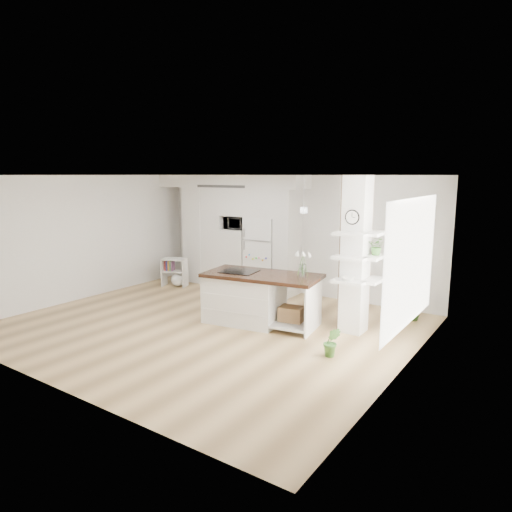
% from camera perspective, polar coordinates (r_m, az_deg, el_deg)
% --- Properties ---
extents(floor, '(7.00, 6.00, 0.01)m').
position_cam_1_polar(floor, '(8.45, -6.02, -8.63)').
color(floor, tan).
rests_on(floor, ground).
extents(room, '(7.04, 6.04, 2.72)m').
position_cam_1_polar(room, '(8.04, -6.27, 3.99)').
color(room, white).
rests_on(room, ground).
extents(cabinet_wall, '(4.00, 0.71, 2.70)m').
position_cam_1_polar(cabinet_wall, '(11.05, -2.99, 3.88)').
color(cabinet_wall, silver).
rests_on(cabinet_wall, floor).
extents(refrigerator, '(0.78, 0.69, 1.75)m').
position_cam_1_polar(refrigerator, '(10.63, 1.06, 0.20)').
color(refrigerator, white).
rests_on(refrigerator, floor).
extents(column, '(0.69, 0.90, 2.70)m').
position_cam_1_polar(column, '(7.86, 12.68, -0.05)').
color(column, silver).
rests_on(column, floor).
extents(window, '(0.00, 2.40, 2.40)m').
position_cam_1_polar(window, '(6.72, 18.85, -0.78)').
color(window, white).
rests_on(window, room).
extents(pendant_light, '(0.12, 0.12, 0.10)m').
position_cam_1_polar(pendant_light, '(7.17, 4.94, 5.39)').
color(pendant_light, white).
rests_on(pendant_light, room).
extents(kitchen_island, '(2.22, 1.31, 1.51)m').
position_cam_1_polar(kitchen_island, '(8.45, -0.71, -5.08)').
color(kitchen_island, silver).
rests_on(kitchen_island, floor).
extents(bookshelf, '(0.67, 0.53, 0.69)m').
position_cam_1_polar(bookshelf, '(11.37, -10.02, -2.23)').
color(bookshelf, silver).
rests_on(bookshelf, floor).
extents(floor_plant_a, '(0.32, 0.29, 0.47)m').
position_cam_1_polar(floor_plant_a, '(7.06, 9.45, -10.55)').
color(floor_plant_a, '#3D722D').
rests_on(floor_plant_a, floor).
extents(floor_plant_b, '(0.32, 0.32, 0.44)m').
position_cam_1_polar(floor_plant_b, '(9.14, 19.08, -6.23)').
color(floor_plant_b, '#3D722D').
rests_on(floor_plant_b, floor).
extents(microwave, '(0.54, 0.37, 0.30)m').
position_cam_1_polar(microwave, '(10.91, -2.41, 4.14)').
color(microwave, '#2D2D2D').
rests_on(microwave, cabinet_wall).
extents(shelf_plant, '(0.27, 0.23, 0.30)m').
position_cam_1_polar(shelf_plant, '(7.91, 14.88, 1.18)').
color(shelf_plant, '#3D722D').
rests_on(shelf_plant, column).
extents(decor_bowl, '(0.22, 0.22, 0.05)m').
position_cam_1_polar(decor_bowl, '(7.75, 11.41, -2.79)').
color(decor_bowl, white).
rests_on(decor_bowl, column).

